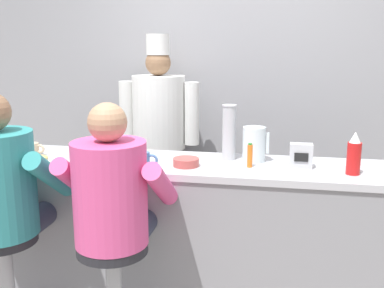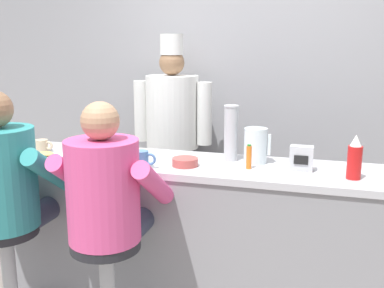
{
  "view_description": "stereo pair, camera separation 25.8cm",
  "coord_description": "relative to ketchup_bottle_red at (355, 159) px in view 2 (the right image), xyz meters",
  "views": [
    {
      "loc": [
        0.41,
        -2.31,
        1.66
      ],
      "look_at": [
        -0.08,
        0.25,
        1.08
      ],
      "focal_mm": 42.0,
      "sensor_mm": 36.0,
      "label": 1
    },
    {
      "loc": [
        0.66,
        -2.25,
        1.66
      ],
      "look_at": [
        -0.08,
        0.25,
        1.08
      ],
      "focal_mm": 42.0,
      "sensor_mm": 36.0,
      "label": 2
    }
  ],
  "objects": [
    {
      "name": "cook_in_whites_near",
      "position": [
        -1.39,
        1.1,
        -0.11
      ],
      "size": [
        0.68,
        0.44,
        1.75
      ],
      "color": "#232328",
      "rests_on": "ground_plane"
    },
    {
      "name": "water_pitcher_clear",
      "position": [
        -0.55,
        0.19,
        -0.0
      ],
      "size": [
        0.16,
        0.14,
        0.21
      ],
      "color": "silver",
      "rests_on": "diner_counter"
    },
    {
      "name": "hot_sauce_bottle_orange",
      "position": [
        -0.57,
        0.04,
        -0.04
      ],
      "size": [
        0.03,
        0.03,
        0.14
      ],
      "color": "orange",
      "rests_on": "diner_counter"
    },
    {
      "name": "ketchup_bottle_red",
      "position": [
        0.0,
        0.0,
        0.0
      ],
      "size": [
        0.08,
        0.08,
        0.24
      ],
      "color": "red",
      "rests_on": "diner_counter"
    },
    {
      "name": "napkin_dispenser_chrome",
      "position": [
        -0.28,
        0.08,
        -0.04
      ],
      "size": [
        0.13,
        0.08,
        0.14
      ],
      "color": "silver",
      "rests_on": "diner_counter"
    },
    {
      "name": "coffee_mug_tan",
      "position": [
        -1.97,
        0.08,
        -0.07
      ],
      "size": [
        0.14,
        0.09,
        0.08
      ],
      "color": "beige",
      "rests_on": "diner_counter"
    },
    {
      "name": "coffee_mug_blue",
      "position": [
        -1.16,
        -0.11,
        -0.06
      ],
      "size": [
        0.13,
        0.09,
        0.1
      ],
      "color": "#4C7AB2",
      "rests_on": "diner_counter"
    },
    {
      "name": "diner_seated_pink",
      "position": [
        -1.23,
        -0.44,
        -0.2
      ],
      "size": [
        0.57,
        0.56,
        1.39
      ],
      "color": "#B2B5BA",
      "rests_on": "ground_plane"
    },
    {
      "name": "diner_seated_teal",
      "position": [
        -1.85,
        -0.44,
        -0.19
      ],
      "size": [
        0.6,
        0.59,
        1.43
      ],
      "color": "#B2B5BA",
      "rests_on": "ground_plane"
    },
    {
      "name": "breakfast_plate",
      "position": [
        -1.82,
        -0.08,
        -0.1
      ],
      "size": [
        0.23,
        0.23,
        0.05
      ],
      "color": "white",
      "rests_on": "diner_counter"
    },
    {
      "name": "cup_stack_steel",
      "position": [
        -0.71,
        0.2,
        0.06
      ],
      "size": [
        0.09,
        0.09,
        0.34
      ],
      "color": "#B7BABF",
      "rests_on": "diner_counter"
    },
    {
      "name": "diner_counter",
      "position": [
        -0.83,
        0.09,
        -0.59
      ],
      "size": [
        2.55,
        0.56,
        0.96
      ],
      "color": "gray",
      "rests_on": "ground_plane"
    },
    {
      "name": "cereal_bowl",
      "position": [
        -0.94,
        -0.0,
        -0.09
      ],
      "size": [
        0.15,
        0.15,
        0.05
      ],
      "color": "#B24C47",
      "rests_on": "diner_counter"
    },
    {
      "name": "wall_back",
      "position": [
        -0.83,
        1.4,
        0.28
      ],
      "size": [
        10.0,
        0.06,
        2.7
      ],
      "color": "#99999E",
      "rests_on": "ground_plane"
    }
  ]
}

